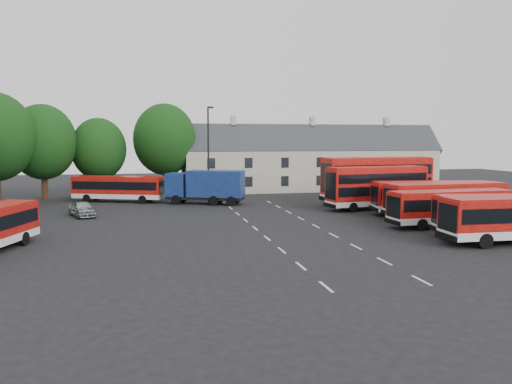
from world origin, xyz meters
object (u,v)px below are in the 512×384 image
box_truck (206,185)px  lamppost (209,152)px  bus_dd_south (377,185)px  silver_car (82,209)px

box_truck → lamppost: lamppost is taller
bus_dd_south → lamppost: 18.21m
silver_car → bus_dd_south: bearing=-23.8°
bus_dd_south → box_truck: size_ratio=1.23×
bus_dd_south → silver_car: 28.35m
lamppost → box_truck: bearing=-116.8°
silver_car → lamppost: (12.43, 7.18, 4.90)m
silver_car → lamppost: bearing=8.6°
box_truck → lamppost: bearing=85.3°
box_truck → lamppost: size_ratio=0.83×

